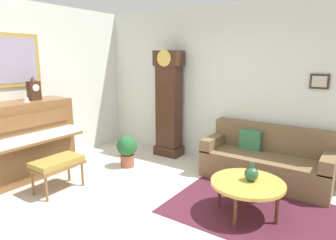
% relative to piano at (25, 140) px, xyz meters
% --- Properties ---
extents(ground_plane, '(6.40, 6.00, 0.10)m').
position_rel_piano_xyz_m(ground_plane, '(2.23, 0.08, -0.67)').
color(ground_plane, beige).
extents(wall_left, '(0.13, 4.90, 2.80)m').
position_rel_piano_xyz_m(wall_left, '(-0.37, 0.08, 0.79)').
color(wall_left, silver).
rests_on(wall_left, ground_plane).
extents(wall_back, '(5.30, 0.13, 2.80)m').
position_rel_piano_xyz_m(wall_back, '(2.24, 2.48, 0.78)').
color(wall_back, silver).
rests_on(wall_back, ground_plane).
extents(area_rug, '(2.10, 1.50, 0.01)m').
position_rel_piano_xyz_m(area_rug, '(3.37, 0.99, -0.62)').
color(area_rug, '#4C1E2D').
rests_on(area_rug, ground_plane).
extents(piano, '(0.87, 1.44, 1.23)m').
position_rel_piano_xyz_m(piano, '(0.00, 0.00, 0.00)').
color(piano, brown).
rests_on(piano, ground_plane).
extents(piano_bench, '(0.42, 0.70, 0.48)m').
position_rel_piano_xyz_m(piano_bench, '(0.84, -0.03, -0.21)').
color(piano_bench, brown).
rests_on(piano_bench, ground_plane).
extents(grandfather_clock, '(0.52, 0.34, 2.03)m').
position_rel_piano_xyz_m(grandfather_clock, '(1.26, 2.19, 0.34)').
color(grandfather_clock, '#3D2316').
rests_on(grandfather_clock, ground_plane).
extents(couch, '(1.90, 0.80, 0.84)m').
position_rel_piano_xyz_m(couch, '(3.20, 2.06, -0.31)').
color(couch, brown).
rests_on(couch, ground_plane).
extents(coffee_table, '(0.88, 0.88, 0.44)m').
position_rel_piano_xyz_m(coffee_table, '(3.32, 0.85, -0.21)').
color(coffee_table, gold).
rests_on(coffee_table, ground_plane).
extents(mantel_clock, '(0.13, 0.18, 0.38)m').
position_rel_piano_xyz_m(mantel_clock, '(0.00, 0.23, 0.78)').
color(mantel_clock, '#3D2316').
rests_on(mantel_clock, piano).
extents(teacup, '(0.12, 0.12, 0.06)m').
position_rel_piano_xyz_m(teacup, '(0.07, 0.04, 0.63)').
color(teacup, white).
rests_on(teacup, piano).
extents(green_jug, '(0.17, 0.17, 0.24)m').
position_rel_piano_xyz_m(green_jug, '(3.34, 0.90, -0.10)').
color(green_jug, '#234C33').
rests_on(green_jug, coffee_table).
extents(potted_plant, '(0.36, 0.36, 0.56)m').
position_rel_piano_xyz_m(potted_plant, '(1.02, 1.24, -0.30)').
color(potted_plant, '#935138').
rests_on(potted_plant, ground_plane).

